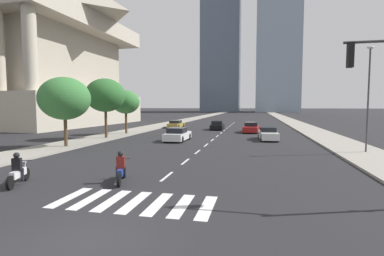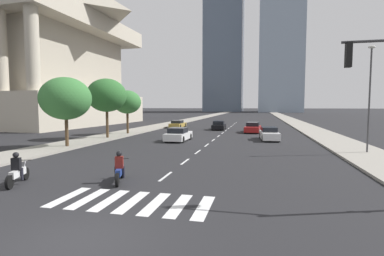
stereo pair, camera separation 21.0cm
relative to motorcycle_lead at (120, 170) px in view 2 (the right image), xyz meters
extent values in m
plane|color=#232326|center=(1.74, -5.70, -0.58)|extent=(800.00, 800.00, 0.00)
cube|color=gray|center=(13.80, 24.30, -0.51)|extent=(4.00, 260.00, 0.15)
cube|color=gray|center=(-10.32, 24.30, -0.51)|extent=(4.00, 260.00, 0.15)
cube|color=silver|center=(-0.96, -2.47, -0.58)|extent=(0.45, 2.52, 0.01)
cube|color=silver|center=(-0.06, -2.47, -0.58)|extent=(0.45, 2.52, 0.01)
cube|color=silver|center=(0.84, -2.47, -0.58)|extent=(0.45, 2.52, 0.01)
cube|color=silver|center=(1.74, -2.47, -0.58)|extent=(0.45, 2.52, 0.01)
cube|color=silver|center=(2.64, -2.47, -0.58)|extent=(0.45, 2.52, 0.01)
cube|color=silver|center=(3.54, -2.47, -0.58)|extent=(0.45, 2.52, 0.01)
cube|color=silver|center=(4.44, -2.47, -0.58)|extent=(0.45, 2.52, 0.01)
cube|color=silver|center=(1.74, 1.53, -0.58)|extent=(0.14, 2.00, 0.01)
cube|color=silver|center=(1.74, 5.53, -0.58)|extent=(0.14, 2.00, 0.01)
cube|color=silver|center=(1.74, 9.53, -0.58)|extent=(0.14, 2.00, 0.01)
cube|color=silver|center=(1.74, 13.53, -0.58)|extent=(0.14, 2.00, 0.01)
cube|color=silver|center=(1.74, 17.53, -0.58)|extent=(0.14, 2.00, 0.01)
cube|color=silver|center=(1.74, 21.53, -0.58)|extent=(0.14, 2.00, 0.01)
cube|color=silver|center=(1.74, 25.53, -0.58)|extent=(0.14, 2.00, 0.01)
cube|color=silver|center=(1.74, 29.53, -0.58)|extent=(0.14, 2.00, 0.01)
cube|color=silver|center=(1.74, 33.53, -0.58)|extent=(0.14, 2.00, 0.01)
cube|color=silver|center=(1.74, 37.53, -0.58)|extent=(0.14, 2.00, 0.01)
cube|color=silver|center=(1.74, 41.53, -0.58)|extent=(0.14, 2.00, 0.01)
cube|color=silver|center=(1.74, 45.53, -0.58)|extent=(0.14, 2.00, 0.01)
cube|color=silver|center=(1.74, 49.53, -0.58)|extent=(0.14, 2.00, 0.01)
cylinder|color=black|center=(-0.26, 0.76, -0.28)|extent=(0.31, 0.61, 0.60)
cylinder|color=black|center=(0.25, -0.73, -0.28)|extent=(0.31, 0.61, 0.60)
cube|color=navy|center=(-0.01, 0.02, -0.06)|extent=(0.61, 1.26, 0.32)
cylinder|color=#B2B2B7|center=(-0.23, 0.66, 0.02)|extent=(0.16, 0.32, 0.67)
cylinder|color=black|center=(-0.24, 0.71, 0.39)|extent=(0.67, 0.26, 0.04)
cube|color=maroon|center=(0.03, -0.08, 0.37)|extent=(0.42, 0.34, 0.55)
sphere|color=black|center=(0.03, -0.08, 0.78)|extent=(0.26, 0.26, 0.26)
cylinder|color=black|center=(-0.18, -0.04, -0.11)|extent=(0.15, 0.15, 0.55)
cylinder|color=black|center=(0.17, 0.07, -0.11)|extent=(0.15, 0.15, 0.55)
cylinder|color=black|center=(-4.60, -0.63, -0.28)|extent=(0.32, 0.60, 0.60)
cylinder|color=black|center=(-4.05, -2.11, -0.28)|extent=(0.32, 0.60, 0.60)
cube|color=silver|center=(-4.33, -1.37, -0.06)|extent=(0.65, 1.27, 0.32)
cylinder|color=#B2B2B7|center=(-4.57, -0.72, 0.02)|extent=(0.17, 0.32, 0.67)
cylinder|color=black|center=(-4.59, -0.67, 0.39)|extent=(0.67, 0.28, 0.04)
cube|color=black|center=(-4.29, -1.46, 0.37)|extent=(0.42, 0.35, 0.55)
sphere|color=black|center=(-4.29, -1.46, 0.78)|extent=(0.26, 0.26, 0.26)
cylinder|color=black|center=(-4.49, -1.43, -0.11)|extent=(0.15, 0.15, 0.55)
cylinder|color=black|center=(-4.16, -1.31, -0.11)|extent=(0.15, 0.15, 0.55)
cube|color=#B28E38|center=(-6.48, 33.16, -0.13)|extent=(1.78, 4.57, 0.58)
cube|color=black|center=(-6.48, 32.93, 0.39)|extent=(1.56, 2.06, 0.46)
cylinder|color=black|center=(-7.27, 34.71, -0.26)|extent=(0.22, 0.64, 0.64)
cylinder|color=black|center=(-5.68, 34.71, -0.26)|extent=(0.22, 0.64, 0.64)
cylinder|color=black|center=(-7.27, 31.61, -0.26)|extent=(0.22, 0.64, 0.64)
cylinder|color=black|center=(-5.69, 31.60, -0.26)|extent=(0.22, 0.64, 0.64)
cube|color=silver|center=(-1.61, 16.04, -0.08)|extent=(1.95, 4.27, 0.68)
cube|color=black|center=(-1.61, 15.83, 0.52)|extent=(1.68, 1.94, 0.52)
cylinder|color=black|center=(-2.42, 17.50, -0.26)|extent=(0.23, 0.64, 0.64)
cylinder|color=black|center=(-0.73, 17.47, -0.26)|extent=(0.23, 0.64, 0.64)
cylinder|color=black|center=(-2.48, 14.62, -0.26)|extent=(0.23, 0.64, 0.64)
cylinder|color=black|center=(-0.79, 14.59, -0.26)|extent=(0.23, 0.64, 0.64)
cube|color=black|center=(0.57, 30.73, -0.11)|extent=(1.87, 4.39, 0.62)
cube|color=black|center=(0.58, 30.51, 0.46)|extent=(1.61, 2.00, 0.52)
cylinder|color=black|center=(-0.26, 32.19, -0.26)|extent=(0.24, 0.65, 0.64)
cylinder|color=black|center=(1.33, 32.23, -0.26)|extent=(0.24, 0.65, 0.64)
cylinder|color=black|center=(-0.19, 29.23, -0.26)|extent=(0.24, 0.65, 0.64)
cylinder|color=black|center=(1.40, 29.27, -0.26)|extent=(0.24, 0.65, 0.64)
cube|color=maroon|center=(5.56, 27.19, -0.09)|extent=(2.16, 4.86, 0.67)
cube|color=black|center=(5.58, 27.43, 0.51)|extent=(1.76, 2.24, 0.52)
cylinder|color=black|center=(6.28, 25.53, -0.26)|extent=(0.26, 0.65, 0.64)
cylinder|color=black|center=(4.62, 25.64, -0.26)|extent=(0.26, 0.65, 0.64)
cylinder|color=black|center=(6.50, 28.75, -0.26)|extent=(0.26, 0.65, 0.64)
cylinder|color=black|center=(4.84, 28.86, -0.26)|extent=(0.26, 0.65, 0.64)
cube|color=silver|center=(7.39, 18.85, -0.08)|extent=(2.04, 4.69, 0.69)
cube|color=black|center=(7.37, 19.08, 0.51)|extent=(1.65, 2.17, 0.48)
cylinder|color=black|center=(8.27, 17.35, -0.26)|extent=(0.27, 0.65, 0.64)
cylinder|color=black|center=(6.75, 17.24, -0.26)|extent=(0.27, 0.65, 0.64)
cylinder|color=black|center=(8.04, 20.46, -0.26)|extent=(0.27, 0.65, 0.64)
cylinder|color=black|center=(6.52, 20.34, -0.26)|extent=(0.27, 0.65, 0.64)
cube|color=black|center=(9.40, -0.57, 4.81)|extent=(0.20, 0.28, 0.90)
sphere|color=red|center=(9.40, -0.57, 5.11)|extent=(0.18, 0.18, 0.18)
sphere|color=orange|center=(9.40, -0.57, 4.81)|extent=(0.18, 0.18, 0.18)
sphere|color=green|center=(9.40, -0.57, 4.51)|extent=(0.18, 0.18, 0.18)
cylinder|color=#3F3F42|center=(14.10, 11.29, 3.32)|extent=(0.12, 0.12, 7.50)
ellipsoid|color=beige|center=(14.10, 11.29, 7.17)|extent=(0.50, 0.24, 0.20)
cylinder|color=#4C3823|center=(-9.52, 9.26, 0.73)|extent=(0.28, 0.28, 2.33)
ellipsoid|color=#387538|center=(-9.52, 9.26, 3.58)|extent=(4.20, 4.20, 3.57)
cylinder|color=#4C3823|center=(-9.52, 16.06, 0.99)|extent=(0.28, 0.28, 2.85)
ellipsoid|color=#2D662D|center=(-9.52, 16.06, 4.08)|extent=(4.16, 4.16, 3.53)
cylinder|color=#4C3823|center=(-9.52, 21.03, 0.82)|extent=(0.28, 0.28, 2.51)
ellipsoid|color=#387538|center=(-9.52, 21.03, 3.43)|extent=(3.38, 3.38, 2.87)
cube|color=#BCB29E|center=(-36.10, 36.09, 2.18)|extent=(32.50, 32.50, 5.54)
cube|color=#ADA491|center=(-36.10, 36.09, 10.50)|extent=(25.35, 25.35, 11.10)
cylinder|color=#BCB29E|center=(-28.64, 21.69, 10.50)|extent=(1.80, 1.80, 11.10)
cylinder|color=#BCB29E|center=(-23.23, 21.43, 10.50)|extent=(1.80, 1.80, 11.10)
cube|color=#BCB29E|center=(-36.10, 36.09, 17.56)|extent=(32.50, 32.50, 3.00)
cube|color=slate|center=(-14.89, 169.51, 48.37)|extent=(22.84, 22.77, 97.91)
cube|color=#8C9EB2|center=(17.54, 160.31, 43.99)|extent=(22.95, 29.77, 89.15)
camera|label=1|loc=(6.05, -12.31, 2.97)|focal=27.27mm
camera|label=2|loc=(6.25, -12.27, 2.97)|focal=27.27mm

